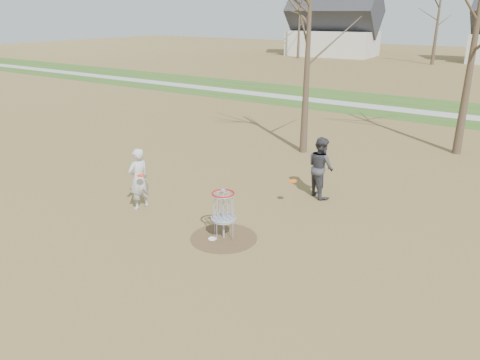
# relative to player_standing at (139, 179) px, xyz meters

# --- Properties ---
(ground) EXTENTS (160.00, 160.00, 0.00)m
(ground) POSITION_rel_player_standing_xyz_m (3.30, -0.19, -0.95)
(ground) COLOR brown
(ground) RESTS_ON ground
(green_band) EXTENTS (160.00, 8.00, 0.01)m
(green_band) POSITION_rel_player_standing_xyz_m (3.30, 20.81, -0.95)
(green_band) COLOR #2D5119
(green_band) RESTS_ON ground
(footpath) EXTENTS (160.00, 1.50, 0.01)m
(footpath) POSITION_rel_player_standing_xyz_m (3.30, 19.81, -0.94)
(footpath) COLOR #9E9E99
(footpath) RESTS_ON green_band
(dirt_circle) EXTENTS (1.80, 1.80, 0.01)m
(dirt_circle) POSITION_rel_player_standing_xyz_m (3.30, -0.19, -0.95)
(dirt_circle) COLOR #47331E
(dirt_circle) RESTS_ON ground
(player_standing) EXTENTS (0.55, 0.75, 1.90)m
(player_standing) POSITION_rel_player_standing_xyz_m (0.00, 0.00, 0.00)
(player_standing) COLOR silver
(player_standing) RESTS_ON ground
(player_throwing) EXTENTS (1.22, 1.15, 1.98)m
(player_throwing) POSITION_rel_player_standing_xyz_m (4.09, 4.03, 0.04)
(player_throwing) COLOR #38383E
(player_throwing) RESTS_ON ground
(disc_grounded) EXTENTS (0.22, 0.22, 0.02)m
(disc_grounded) POSITION_rel_player_standing_xyz_m (3.10, -0.42, -0.93)
(disc_grounded) COLOR white
(disc_grounded) RESTS_ON dirt_circle
(discs_in_play) EXTENTS (3.68, 3.12, 0.37)m
(discs_in_play) POSITION_rel_player_standing_xyz_m (2.19, 1.27, 0.08)
(discs_in_play) COLOR #FF600D
(discs_in_play) RESTS_ON ground
(disc_golf_basket) EXTENTS (0.64, 0.64, 1.35)m
(disc_golf_basket) POSITION_rel_player_standing_xyz_m (3.30, -0.19, -0.04)
(disc_golf_basket) COLOR #9EA3AD
(disc_golf_basket) RESTS_ON ground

